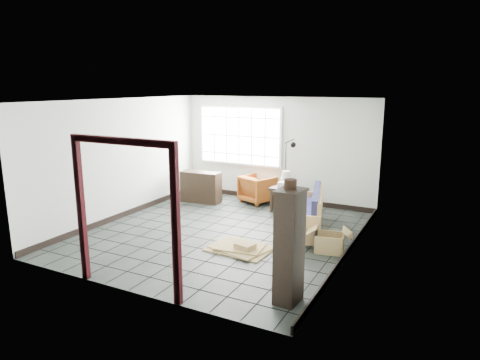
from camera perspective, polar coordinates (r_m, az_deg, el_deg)
The scene contains 15 objects.
ground at distance 8.57m, azimuth -2.39°, elevation -7.07°, with size 5.50×5.50×0.00m, color black.
room_shell at distance 8.18m, azimuth -2.39°, elevation 4.13°, with size 5.02×5.52×2.61m.
window_panel at distance 10.99m, azimuth -0.05°, elevation 5.90°, with size 2.32×0.08×1.52m.
doorway_trim at distance 6.07m, azimuth -15.18°, elevation -2.19°, with size 1.80×0.08×2.20m.
futon_sofa at distance 8.80m, azimuth 8.90°, elevation -4.63°, with size 1.16×1.98×0.83m.
armchair at distance 10.66m, azimuth 2.40°, elevation -1.02°, with size 0.73×0.68×0.75m, color brown.
side_table at distance 9.90m, azimuth 5.94°, elevation -1.53°, with size 0.60×0.60×0.58m.
table_lamp at distance 9.78m, azimuth 6.18°, elevation 0.53°, with size 0.29×0.29×0.39m.
projector at distance 9.91m, azimuth 6.04°, elevation -0.59°, with size 0.31×0.24×0.10m.
floor_lamp at distance 10.18m, azimuth 6.51°, elevation 1.23°, with size 0.44×0.35×1.67m.
console_shelf at distance 10.73m, azimuth -5.22°, elevation -0.91°, with size 1.02×0.46×0.77m.
tall_shelf at distance 5.74m, azimuth 6.59°, elevation -8.76°, with size 0.36×0.45×1.57m.
pot at distance 5.54m, azimuth 6.74°, elevation -0.52°, with size 0.20×0.20×0.12m.
open_box at distance 7.77m, azimuth 11.79°, elevation -8.18°, with size 0.84×0.52×0.45m.
cardboard_pile at distance 7.71m, azimuth 0.09°, elevation -9.00°, with size 1.15×0.93×0.16m.
Camera 1 is at (4.00, -7.01, 2.88)m, focal length 32.00 mm.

